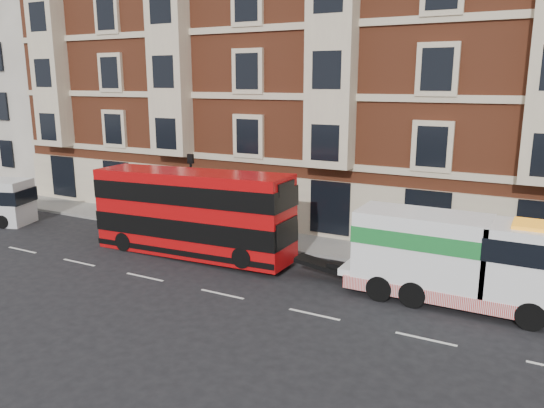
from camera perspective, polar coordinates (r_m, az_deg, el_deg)
The scene contains 8 objects.
ground at distance 21.50m, azimuth -5.38°, elevation -9.63°, with size 120.00×120.00×0.00m, color black.
sidewalk at distance 27.65m, azimuth 3.23°, elevation -4.21°, with size 90.00×3.00×0.15m, color slate.
victorian_terrace at distance 33.24m, azimuth 9.97°, elevation 15.96°, with size 45.00×12.00×20.40m.
cream_block at distance 51.14m, azimuth -25.86°, elevation 11.87°, with size 16.00×10.00×16.80m.
lamp_post_west at distance 28.93m, azimuth -8.66°, elevation 1.75°, with size 0.35×0.15×4.35m.
double_decker_bus at distance 25.64m, azimuth -8.66°, elevation -0.81°, with size 10.22×2.35×4.14m.
tow_truck at distance 21.11m, azimuth 18.78°, elevation -5.50°, with size 8.18×2.42×3.41m.
pedestrian at distance 30.27m, azimuth -11.10°, elevation -1.28°, with size 0.55×0.36×1.51m, color #1C2638.
Camera 1 is at (11.07, -16.47, 8.28)m, focal length 35.00 mm.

